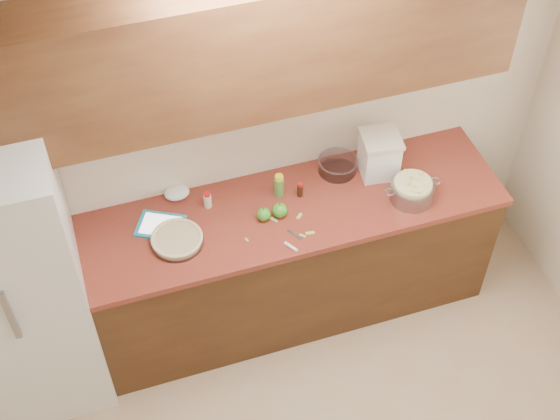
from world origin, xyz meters
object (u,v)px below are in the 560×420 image
object	(u,v)px
flour_canister	(379,154)
colander	(412,190)
pie	(177,239)
tablet	(160,226)

from	to	relation	value
flour_canister	colander	bearing A→B (deg)	-68.98
flour_canister	pie	bearing A→B (deg)	-172.24
pie	flour_canister	xyz separation A→B (m)	(1.24, 0.17, 0.11)
flour_canister	tablet	world-z (taller)	flour_canister
colander	flour_canister	bearing A→B (deg)	111.02
colander	flour_canister	distance (m)	0.29
pie	tablet	size ratio (longest dim) A/B	0.93
flour_canister	tablet	distance (m)	1.31
colander	tablet	distance (m)	1.42
colander	tablet	bearing A→B (deg)	170.89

